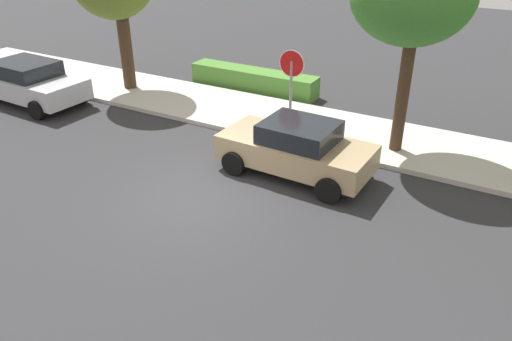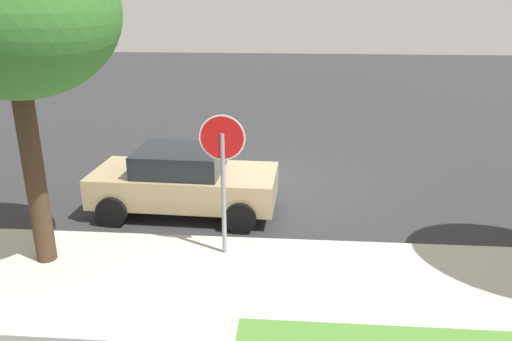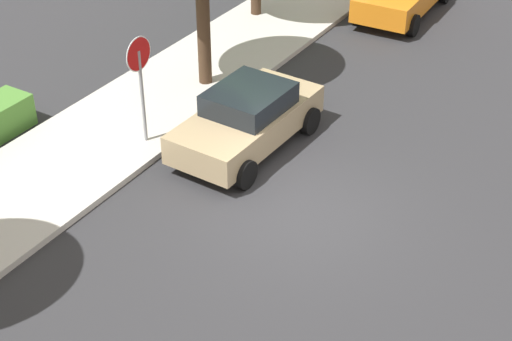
{
  "view_description": "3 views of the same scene",
  "coord_description": "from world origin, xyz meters",
  "views": [
    {
      "loc": [
        6.22,
        -8.25,
        6.18
      ],
      "look_at": [
        1.21,
        0.65,
        0.74
      ],
      "focal_mm": 35.0,
      "sensor_mm": 36.0,
      "label": 1
    },
    {
      "loc": [
        -0.82,
        12.08,
        4.47
      ],
      "look_at": [
        0.03,
        1.36,
        0.71
      ],
      "focal_mm": 35.0,
      "sensor_mm": 36.0,
      "label": 2
    },
    {
      "loc": [
        -11.19,
        -5.83,
        9.41
      ],
      "look_at": [
        -0.88,
        0.51,
        1.31
      ],
      "focal_mm": 55.0,
      "sensor_mm": 36.0,
      "label": 3
    }
  ],
  "objects": [
    {
      "name": "ground_plane",
      "position": [
        0.0,
        0.0,
        0.0
      ],
      "size": [
        60.0,
        60.0,
        0.0
      ],
      "primitive_type": "plane",
      "color": "#2D2D30"
    },
    {
      "name": "sidewalk_curb",
      "position": [
        0.0,
        5.17,
        0.07
      ],
      "size": [
        32.0,
        3.14,
        0.14
      ],
      "primitive_type": "cube",
      "color": "beige",
      "rests_on": "ground_plane"
    },
    {
      "name": "stop_sign",
      "position": [
        0.36,
        4.2,
        1.82
      ],
      "size": [
        0.78,
        0.08,
        2.65
      ],
      "color": "gray",
      "rests_on": "ground_plane"
    },
    {
      "name": "parked_car_tan",
      "position": [
        1.51,
        2.21,
        0.73
      ],
      "size": [
        3.95,
        2.04,
        1.44
      ],
      "color": "tan",
      "rests_on": "ground_plane"
    }
  ]
}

